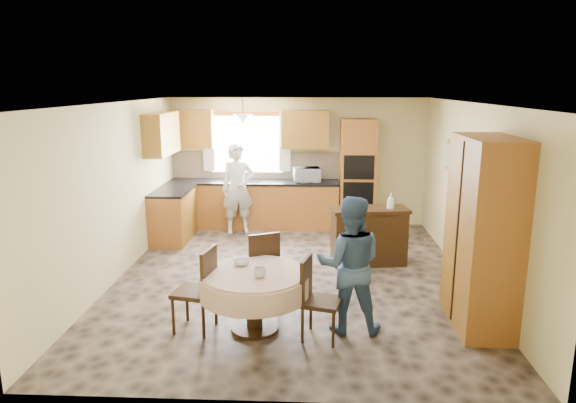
{
  "coord_description": "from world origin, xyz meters",
  "views": [
    {
      "loc": [
        0.28,
        -7.02,
        2.74
      ],
      "look_at": [
        -0.06,
        0.3,
        1.07
      ],
      "focal_mm": 32.0,
      "sensor_mm": 36.0,
      "label": 1
    }
  ],
  "objects_px": {
    "sideboard": "(369,238)",
    "person_dining": "(349,265)",
    "chair_back": "(262,265)",
    "dining_table": "(254,285)",
    "chair_right": "(315,294)",
    "oven_tower": "(357,175)",
    "cupboard": "(483,234)",
    "chair_left": "(200,286)",
    "person_sink": "(238,189)"
  },
  "relations": [
    {
      "from": "sideboard",
      "to": "chair_right",
      "type": "xyz_separation_m",
      "value": [
        -0.84,
        -2.45,
        0.09
      ]
    },
    {
      "from": "sideboard",
      "to": "chair_right",
      "type": "bearing_deg",
      "value": -117.77
    },
    {
      "from": "chair_right",
      "to": "sideboard",
      "type": "bearing_deg",
      "value": -3.95
    },
    {
      "from": "chair_right",
      "to": "cupboard",
      "type": "bearing_deg",
      "value": -62.65
    },
    {
      "from": "sideboard",
      "to": "chair_back",
      "type": "distance_m",
      "value": 2.21
    },
    {
      "from": "oven_tower",
      "to": "cupboard",
      "type": "relative_size",
      "value": 0.97
    },
    {
      "from": "chair_right",
      "to": "person_dining",
      "type": "xyz_separation_m",
      "value": [
        0.38,
        0.2,
        0.27
      ]
    },
    {
      "from": "cupboard",
      "to": "dining_table",
      "type": "bearing_deg",
      "value": -174.0
    },
    {
      "from": "cupboard",
      "to": "dining_table",
      "type": "xyz_separation_m",
      "value": [
        -2.57,
        -0.27,
        -0.55
      ]
    },
    {
      "from": "sideboard",
      "to": "chair_left",
      "type": "distance_m",
      "value": 3.17
    },
    {
      "from": "oven_tower",
      "to": "chair_back",
      "type": "xyz_separation_m",
      "value": [
        -1.49,
        -3.64,
        -0.52
      ]
    },
    {
      "from": "chair_back",
      "to": "chair_right",
      "type": "height_order",
      "value": "chair_back"
    },
    {
      "from": "person_sink",
      "to": "chair_left",
      "type": "bearing_deg",
      "value": -106.52
    },
    {
      "from": "person_dining",
      "to": "chair_left",
      "type": "bearing_deg",
      "value": 5.3
    },
    {
      "from": "cupboard",
      "to": "oven_tower",
      "type": "bearing_deg",
      "value": 104.74
    },
    {
      "from": "chair_left",
      "to": "dining_table",
      "type": "bearing_deg",
      "value": 104.38
    },
    {
      "from": "dining_table",
      "to": "cupboard",
      "type": "bearing_deg",
      "value": 6.0
    },
    {
      "from": "oven_tower",
      "to": "chair_left",
      "type": "bearing_deg",
      "value": -115.75
    },
    {
      "from": "chair_right",
      "to": "person_sink",
      "type": "xyz_separation_m",
      "value": [
        -1.43,
        4.09,
        0.33
      ]
    },
    {
      "from": "chair_back",
      "to": "person_sink",
      "type": "relative_size",
      "value": 0.58
    },
    {
      "from": "chair_left",
      "to": "person_dining",
      "type": "xyz_separation_m",
      "value": [
        1.67,
        0.09,
        0.24
      ]
    },
    {
      "from": "dining_table",
      "to": "oven_tower",
      "type": "bearing_deg",
      "value": 70.88
    },
    {
      "from": "cupboard",
      "to": "person_sink",
      "type": "height_order",
      "value": "cupboard"
    },
    {
      "from": "chair_left",
      "to": "chair_back",
      "type": "distance_m",
      "value": 0.96
    },
    {
      "from": "oven_tower",
      "to": "person_sink",
      "type": "relative_size",
      "value": 1.26
    },
    {
      "from": "sideboard",
      "to": "person_dining",
      "type": "relative_size",
      "value": 0.75
    },
    {
      "from": "chair_right",
      "to": "person_dining",
      "type": "height_order",
      "value": "person_dining"
    },
    {
      "from": "person_dining",
      "to": "dining_table",
      "type": "bearing_deg",
      "value": 5.36
    },
    {
      "from": "chair_left",
      "to": "chair_right",
      "type": "distance_m",
      "value": 1.29
    },
    {
      "from": "dining_table",
      "to": "chair_right",
      "type": "distance_m",
      "value": 0.7
    },
    {
      "from": "sideboard",
      "to": "dining_table",
      "type": "height_order",
      "value": "sideboard"
    },
    {
      "from": "oven_tower",
      "to": "chair_back",
      "type": "relative_size",
      "value": 2.19
    },
    {
      "from": "oven_tower",
      "to": "chair_left",
      "type": "relative_size",
      "value": 2.17
    },
    {
      "from": "cupboard",
      "to": "chair_back",
      "type": "relative_size",
      "value": 2.26
    },
    {
      "from": "cupboard",
      "to": "chair_right",
      "type": "distance_m",
      "value": 2.02
    },
    {
      "from": "cupboard",
      "to": "dining_table",
      "type": "distance_m",
      "value": 2.65
    },
    {
      "from": "chair_left",
      "to": "person_sink",
      "type": "xyz_separation_m",
      "value": [
        -0.14,
        3.98,
        0.3
      ]
    },
    {
      "from": "dining_table",
      "to": "chair_right",
      "type": "bearing_deg",
      "value": -11.58
    },
    {
      "from": "sideboard",
      "to": "person_dining",
      "type": "distance_m",
      "value": 2.32
    },
    {
      "from": "dining_table",
      "to": "person_sink",
      "type": "height_order",
      "value": "person_sink"
    },
    {
      "from": "chair_left",
      "to": "oven_tower",
      "type": "bearing_deg",
      "value": 165.55
    },
    {
      "from": "sideboard",
      "to": "chair_back",
      "type": "bearing_deg",
      "value": -141.95
    },
    {
      "from": "chair_left",
      "to": "person_dining",
      "type": "relative_size",
      "value": 0.63
    },
    {
      "from": "sideboard",
      "to": "chair_right",
      "type": "distance_m",
      "value": 2.59
    },
    {
      "from": "sideboard",
      "to": "chair_back",
      "type": "height_order",
      "value": "chair_back"
    },
    {
      "from": "oven_tower",
      "to": "chair_left",
      "type": "xyz_separation_m",
      "value": [
        -2.11,
        -4.37,
        -0.52
      ]
    },
    {
      "from": "sideboard",
      "to": "cupboard",
      "type": "distance_m",
      "value": 2.39
    },
    {
      "from": "sideboard",
      "to": "cupboard",
      "type": "bearing_deg",
      "value": -71.57
    },
    {
      "from": "chair_left",
      "to": "chair_back",
      "type": "height_order",
      "value": "chair_left"
    },
    {
      "from": "cupboard",
      "to": "dining_table",
      "type": "height_order",
      "value": "cupboard"
    }
  ]
}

